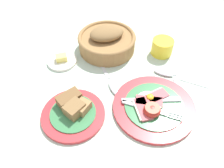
{
  "coord_description": "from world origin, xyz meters",
  "views": [
    {
      "loc": [
        -0.06,
        -0.36,
        0.56
      ],
      "look_at": [
        -0.03,
        0.12,
        0.02
      ],
      "focal_mm": 35.0,
      "sensor_mm": 36.0,
      "label": 1
    }
  ],
  "objects_px": {
    "teaspoon_near_cup": "(171,75)",
    "teaspoon_stray": "(176,79)",
    "bread_plate": "(73,111)",
    "sugar_cup": "(162,47)",
    "butter_dish": "(62,60)",
    "bread_basket": "(107,41)",
    "breakfast_plate": "(153,106)",
    "teaspoon_by_saucer": "(111,82)"
  },
  "relations": [
    {
      "from": "sugar_cup",
      "to": "teaspoon_stray",
      "type": "bearing_deg",
      "value": -82.54
    },
    {
      "from": "bread_basket",
      "to": "butter_dish",
      "type": "xyz_separation_m",
      "value": [
        -0.17,
        -0.07,
        -0.03
      ]
    },
    {
      "from": "bread_plate",
      "to": "butter_dish",
      "type": "height_order",
      "value": "bread_plate"
    },
    {
      "from": "bread_plate",
      "to": "teaspoon_stray",
      "type": "relative_size",
      "value": 0.99
    },
    {
      "from": "teaspoon_near_cup",
      "to": "teaspoon_stray",
      "type": "relative_size",
      "value": 0.93
    },
    {
      "from": "breakfast_plate",
      "to": "bread_plate",
      "type": "relative_size",
      "value": 1.33
    },
    {
      "from": "breakfast_plate",
      "to": "sugar_cup",
      "type": "bearing_deg",
      "value": 72.28
    },
    {
      "from": "bread_plate",
      "to": "teaspoon_stray",
      "type": "distance_m",
      "value": 0.37
    },
    {
      "from": "teaspoon_near_cup",
      "to": "breakfast_plate",
      "type": "bearing_deg",
      "value": 83.32
    },
    {
      "from": "breakfast_plate",
      "to": "butter_dish",
      "type": "height_order",
      "value": "breakfast_plate"
    },
    {
      "from": "bread_plate",
      "to": "teaspoon_stray",
      "type": "xyz_separation_m",
      "value": [
        0.35,
        0.12,
        -0.01
      ]
    },
    {
      "from": "bread_plate",
      "to": "teaspoon_near_cup",
      "type": "bearing_deg",
      "value": 22.55
    },
    {
      "from": "bread_basket",
      "to": "teaspoon_by_saucer",
      "type": "bearing_deg",
      "value": -88.76
    },
    {
      "from": "butter_dish",
      "to": "teaspoon_stray",
      "type": "height_order",
      "value": "butter_dish"
    },
    {
      "from": "teaspoon_by_saucer",
      "to": "teaspoon_stray",
      "type": "bearing_deg",
      "value": 72.0
    },
    {
      "from": "bread_basket",
      "to": "butter_dish",
      "type": "height_order",
      "value": "bread_basket"
    },
    {
      "from": "bread_basket",
      "to": "butter_dish",
      "type": "bearing_deg",
      "value": -158.95
    },
    {
      "from": "bread_basket",
      "to": "butter_dish",
      "type": "relative_size",
      "value": 2.03
    },
    {
      "from": "breakfast_plate",
      "to": "teaspoon_by_saucer",
      "type": "relative_size",
      "value": 1.35
    },
    {
      "from": "teaspoon_by_saucer",
      "to": "bread_plate",
      "type": "bearing_deg",
      "value": -63.04
    },
    {
      "from": "sugar_cup",
      "to": "teaspoon_near_cup",
      "type": "bearing_deg",
      "value": -86.57
    },
    {
      "from": "breakfast_plate",
      "to": "bread_plate",
      "type": "xyz_separation_m",
      "value": [
        -0.24,
        -0.01,
        0.0
      ]
    },
    {
      "from": "breakfast_plate",
      "to": "bread_basket",
      "type": "bearing_deg",
      "value": 112.9
    },
    {
      "from": "breakfast_plate",
      "to": "butter_dish",
      "type": "xyz_separation_m",
      "value": [
        -0.3,
        0.24,
        -0.0
      ]
    },
    {
      "from": "breakfast_plate",
      "to": "teaspoon_near_cup",
      "type": "distance_m",
      "value": 0.16
    },
    {
      "from": "teaspoon_stray",
      "to": "butter_dish",
      "type": "bearing_deg",
      "value": -101.37
    },
    {
      "from": "teaspoon_by_saucer",
      "to": "teaspoon_stray",
      "type": "distance_m",
      "value": 0.23
    },
    {
      "from": "butter_dish",
      "to": "bread_plate",
      "type": "bearing_deg",
      "value": -76.86
    },
    {
      "from": "breakfast_plate",
      "to": "teaspoon_near_cup",
      "type": "height_order",
      "value": "breakfast_plate"
    },
    {
      "from": "butter_dish",
      "to": "teaspoon_near_cup",
      "type": "height_order",
      "value": "butter_dish"
    },
    {
      "from": "breakfast_plate",
      "to": "sugar_cup",
      "type": "distance_m",
      "value": 0.27
    },
    {
      "from": "butter_dish",
      "to": "teaspoon_by_saucer",
      "type": "bearing_deg",
      "value": -34.49
    },
    {
      "from": "bread_plate",
      "to": "bread_basket",
      "type": "xyz_separation_m",
      "value": [
        0.12,
        0.31,
        0.03
      ]
    },
    {
      "from": "bread_basket",
      "to": "teaspoon_by_saucer",
      "type": "height_order",
      "value": "bread_basket"
    },
    {
      "from": "bread_plate",
      "to": "butter_dish",
      "type": "distance_m",
      "value": 0.25
    },
    {
      "from": "teaspoon_by_saucer",
      "to": "butter_dish",
      "type": "bearing_deg",
      "value": -142.15
    },
    {
      "from": "bread_plate",
      "to": "teaspoon_near_cup",
      "type": "distance_m",
      "value": 0.36
    },
    {
      "from": "sugar_cup",
      "to": "butter_dish",
      "type": "bearing_deg",
      "value": -176.12
    },
    {
      "from": "bread_plate",
      "to": "teaspoon_by_saucer",
      "type": "height_order",
      "value": "bread_plate"
    },
    {
      "from": "sugar_cup",
      "to": "butter_dish",
      "type": "height_order",
      "value": "sugar_cup"
    },
    {
      "from": "butter_dish",
      "to": "sugar_cup",
      "type": "bearing_deg",
      "value": 3.88
    },
    {
      "from": "sugar_cup",
      "to": "bread_basket",
      "type": "xyz_separation_m",
      "value": [
        -0.21,
        0.04,
        0.01
      ]
    }
  ]
}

